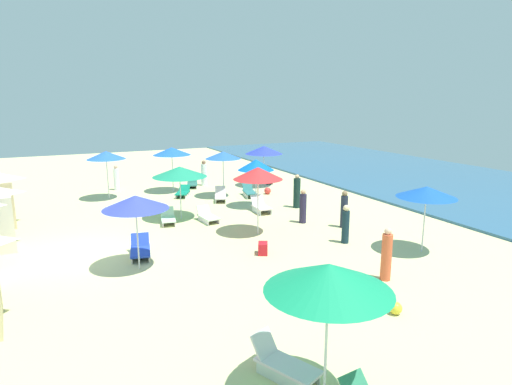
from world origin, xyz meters
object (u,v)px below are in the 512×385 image
umbrella_4 (180,172)px  beachgoer_0 (303,207)px  umbrella_0 (258,173)px  lounge_chair_6_0 (192,184)px  cooler_box_1 (263,248)px  lounge_chair_2_1 (283,364)px  lounge_chair_3_0 (261,206)px  beach_ball_2 (396,308)px  umbrella_8 (135,202)px  umbrella_3 (256,165)px  umbrella_1 (106,155)px  umbrella_9 (427,192)px  beachgoer_2 (204,174)px  beach_ball_0 (268,191)px  umbrella_6 (172,151)px  lounge_chair_4_0 (168,218)px  beachgoer_3 (386,256)px  lounge_chair_7_0 (220,196)px  lounge_chair_5_0 (265,179)px  lounge_chair_8_0 (140,250)px  lounge_chair_4_1 (208,216)px  beachgoer_5 (346,225)px  lounge_chair_6_1 (183,192)px  umbrella_2 (329,278)px  umbrella_7 (223,155)px  beachgoer_4 (344,210)px  beachgoer_1 (116,179)px  beachgoer_6 (297,192)px  lounge_chair_7_1 (249,192)px

umbrella_4 → beachgoer_0: 5.78m
umbrella_0 → lounge_chair_6_0: bearing=177.6°
cooler_box_1 → lounge_chair_2_1: bearing=-176.0°
lounge_chair_3_0 → beach_ball_2: lounge_chair_3_0 is taller
umbrella_8 → umbrella_3: bearing=129.8°
umbrella_1 → umbrella_0: bearing=27.0°
lounge_chair_2_1 → umbrella_9: (-4.20, 8.06, 1.95)m
beachgoer_0 → beachgoer_2: beachgoer_2 is taller
umbrella_1 → beach_ball_0: bearing=72.9°
umbrella_6 → umbrella_9: size_ratio=1.09×
beachgoer_0 → beach_ball_2: 8.59m
umbrella_6 → cooler_box_1: bearing=0.7°
lounge_chair_4_0 → beachgoer_3: beachgoer_3 is taller
lounge_chair_7_0 → beach_ball_2: size_ratio=4.30×
lounge_chair_5_0 → lounge_chair_8_0: (10.25, -10.05, -0.01)m
umbrella_6 → beachgoer_3: bearing=9.4°
umbrella_4 → umbrella_3: bearing=97.2°
umbrella_6 → lounge_chair_4_1: bearing=-2.1°
cooler_box_1 → umbrella_3: bearing=3.6°
lounge_chair_8_0 → umbrella_3: bearing=45.5°
beachgoer_5 → lounge_chair_6_1: bearing=-156.8°
umbrella_2 → umbrella_6: (-19.18, 2.29, -0.04)m
umbrella_3 → umbrella_7: (-2.85, -0.66, 0.19)m
umbrella_4 → beachgoer_4: bearing=53.9°
beachgoer_4 → lounge_chair_7_0: bearing=126.9°
umbrella_6 → lounge_chair_7_0: (3.39, 1.70, -2.16)m
lounge_chair_7_0 → umbrella_8: 9.97m
beachgoer_1 → beachgoer_4: 14.45m
umbrella_6 → beachgoer_4: (10.26, 4.74, -1.65)m
umbrella_2 → beachgoer_0: 11.93m
umbrella_1 → beachgoer_6: (6.06, 8.38, -1.64)m
lounge_chair_4_1 → beachgoer_4: bearing=-40.0°
umbrella_8 → beachgoer_0: 8.14m
beach_ball_2 → lounge_chair_7_1: bearing=170.8°
lounge_chair_2_1 → beachgoer_4: (-7.93, 7.34, 0.49)m
lounge_chair_3_0 → beachgoer_0: size_ratio=0.89×
umbrella_6 → lounge_chair_6_0: umbrella_6 is taller
lounge_chair_6_0 → lounge_chair_6_1: 2.63m
umbrella_7 → lounge_chair_3_0: bearing=6.2°
beachgoer_6 → umbrella_9: bearing=-71.1°
umbrella_7 → umbrella_0: bearing=-9.8°
beachgoer_2 → lounge_chair_7_1: bearing=108.6°
umbrella_0 → lounge_chair_3_0: 4.13m
lounge_chair_7_0 → beachgoer_2: beachgoer_2 is taller
lounge_chair_5_0 → beachgoer_3: size_ratio=0.92×
umbrella_9 → lounge_chair_6_1: bearing=-157.0°
umbrella_4 → beachgoer_2: (-6.96, 3.49, -1.46)m
umbrella_2 → umbrella_7: size_ratio=1.05×
beach_ball_0 → beach_ball_2: bearing=-13.8°
lounge_chair_2_1 → lounge_chair_4_0: 11.76m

